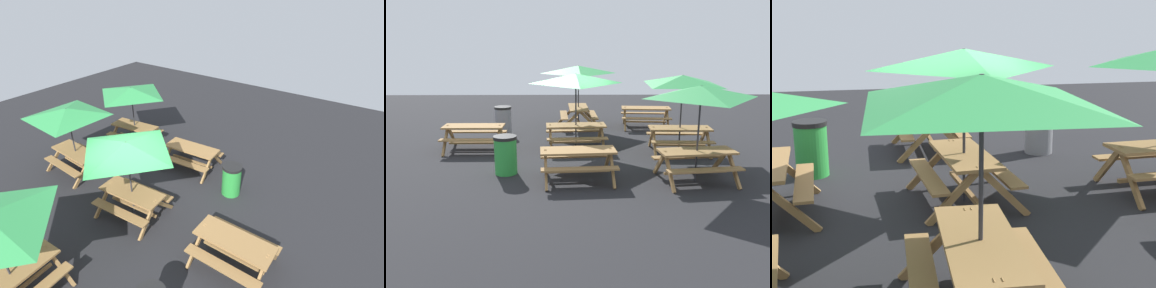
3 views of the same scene
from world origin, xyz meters
TOP-DOWN VIEW (x-y plane):
  - ground_plane at (0.00, 0.00)m, footprint 24.16×24.16m
  - picnic_table_0 at (-0.20, 2.70)m, footprint 1.90×1.65m
  - picnic_table_1 at (2.90, -0.08)m, footprint 1.81×1.54m
  - picnic_table_2 at (-0.18, -0.17)m, footprint 2.14×2.14m
  - picnic_table_3 at (-3.25, 0.28)m, footprint 2.83×2.83m
  - picnic_table_4 at (-3.03, 2.83)m, footprint 2.23×2.23m
  - picnic_table_5 at (-2.83, -3.21)m, footprint 1.90×1.65m
  - picnic_table_6 at (-0.30, -3.39)m, footprint 2.09×2.09m
  - trash_bin_green at (1.61, 2.19)m, footprint 0.59×0.59m
  - trash_bin_gray at (2.35, -2.21)m, footprint 0.59×0.59m

SIDE VIEW (x-z plane):
  - ground_plane at x=0.00m, z-range 0.00..0.00m
  - trash_bin_green at x=1.61m, z-range 0.00..0.98m
  - trash_bin_gray at x=2.35m, z-range 0.00..0.98m
  - picnic_table_0 at x=-0.20m, z-range 0.16..0.97m
  - picnic_table_1 at x=2.90m, z-range 0.16..0.97m
  - picnic_table_5 at x=-2.83m, z-range 0.16..0.97m
  - picnic_table_2 at x=-0.18m, z-range 0.82..3.16m
  - picnic_table_3 at x=-3.25m, z-range 0.82..3.16m
  - picnic_table_4 at x=-3.03m, z-range 0.82..3.16m
  - picnic_table_6 at x=-0.30m, z-range 0.82..3.16m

